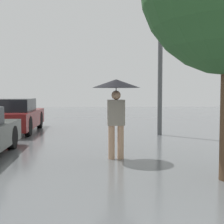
{
  "coord_description": "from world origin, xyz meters",
  "views": [
    {
      "loc": [
        -0.41,
        -1.01,
        1.47
      ],
      "look_at": [
        0.12,
        5.76,
        1.04
      ],
      "focal_mm": 50.0,
      "sensor_mm": 36.0,
      "label": 1
    }
  ],
  "objects": [
    {
      "name": "street_lamp",
      "position": [
        2.05,
        9.5,
        2.28
      ],
      "size": [
        0.27,
        0.27,
        4.1
      ],
      "color": "#515456",
      "rests_on": "ground_plane"
    },
    {
      "name": "parked_car_farthest",
      "position": [
        -3.17,
        10.76,
        0.58
      ],
      "size": [
        1.69,
        3.98,
        1.23
      ],
      "color": "maroon",
      "rests_on": "ground_plane"
    },
    {
      "name": "pedestrian",
      "position": [
        0.21,
        5.76,
        1.42
      ],
      "size": [
        1.05,
        1.05,
        1.75
      ],
      "color": "tan",
      "rests_on": "ground_plane"
    }
  ]
}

